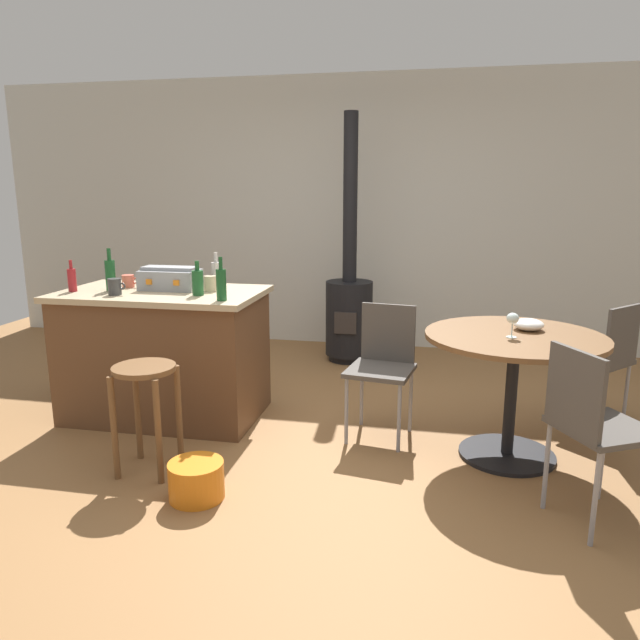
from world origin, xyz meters
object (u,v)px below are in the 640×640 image
bottle_3 (221,284)px  cup_0 (128,281)px  folding_chair_far (383,360)px  plastic_bucket (196,480)px  folding_chair_left (593,421)px  toolbox (170,279)px  wine_glass (513,319)px  kitchen_island (165,354)px  folding_chair_near (602,356)px  dining_table (513,364)px  serving_bowl (529,324)px  wood_stove (349,303)px  bottle_2 (216,274)px  cup_1 (115,287)px  wooden_stool (145,393)px  bottle_1 (72,279)px  cup_2 (210,284)px  bottle_0 (198,282)px  bottle_4 (110,274)px

bottle_3 → cup_0: bearing=156.7°
folding_chair_far → plastic_bucket: 1.42m
folding_chair_left → toolbox: size_ratio=2.21×
plastic_bucket → wine_glass: bearing=25.1°
kitchen_island → folding_chair_near: 2.99m
dining_table → folding_chair_left: bearing=-67.6°
serving_bowl → wood_stove: bearing=127.6°
folding_chair_left → plastic_bucket: size_ratio=3.02×
folding_chair_left → cup_0: bearing=160.6°
dining_table → folding_chair_far: folding_chair_far is taller
dining_table → folding_chair_near: bearing=41.5°
bottle_2 → cup_0: bottle_2 is taller
toolbox → cup_1: toolbox is taller
wooden_stool → bottle_1: 1.22m
kitchen_island → cup_2: (0.34, 0.06, 0.50)m
dining_table → serving_bowl: bearing=55.6°
bottle_1 → serving_bowl: bearing=0.8°
folding_chair_left → bottle_0: (-2.30, 0.81, 0.47)m
folding_chair_far → serving_bowl: bearing=-4.4°
folding_chair_left → cup_0: (-2.92, 1.02, 0.42)m
wine_glass → toolbox: bearing=170.4°
wooden_stool → folding_chair_near: size_ratio=0.72×
wooden_stool → cup_2: 1.01m
folding_chair_left → bottle_1: (-3.20, 0.78, 0.46)m
bottle_4 → kitchen_island: bearing=9.8°
folding_chair_left → toolbox: 2.80m
folding_chair_far → plastic_bucket: size_ratio=2.94×
toolbox → cup_2: 0.30m
dining_table → bottle_4: size_ratio=3.55×
kitchen_island → wine_glass: wine_glass is taller
kitchen_island → cup_0: cup_0 is taller
wooden_stool → toolbox: bearing=105.2°
bottle_1 → wine_glass: (2.88, -0.17, -0.12)m
bottle_2 → wine_glass: bearing=-14.7°
dining_table → bottle_0: (-2.01, 0.12, 0.41)m
kitchen_island → folding_chair_near: kitchen_island is taller
folding_chair_near → bottle_0: (-2.65, -0.44, 0.48)m
plastic_bucket → cup_0: bearing=129.7°
wooden_stool → bottle_0: size_ratio=2.76×
bottle_4 → cup_0: size_ratio=2.42×
folding_chair_near → bottle_2: bearing=-177.3°
cup_0 → cup_2: cup_2 is taller
bottle_1 → folding_chair_left: bearing=-13.8°
bottle_4 → wine_glass: 2.66m
dining_table → cup_2: cup_2 is taller
toolbox → plastic_bucket: size_ratio=1.37×
folding_chair_far → kitchen_island: bearing=178.7°
folding_chair_near → wood_stove: bearing=145.2°
kitchen_island → serving_bowl: 2.45m
cup_0 → cup_1: bearing=-77.0°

